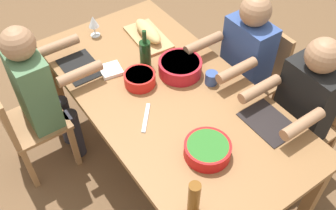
% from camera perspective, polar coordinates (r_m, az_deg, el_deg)
% --- Properties ---
extents(ground_plane, '(8.00, 8.00, 0.00)m').
position_cam_1_polar(ground_plane, '(3.06, 0.00, -8.10)').
color(ground_plane, brown).
extents(dining_table, '(1.99, 1.01, 0.74)m').
position_cam_1_polar(dining_table, '(2.54, 0.00, 0.57)').
color(dining_table, olive).
rests_on(dining_table, ground_plane).
extents(chair_far_right, '(0.40, 0.40, 0.85)m').
position_cam_1_polar(chair_far_right, '(2.87, 20.24, -1.61)').
color(chair_far_right, '#9E7044').
rests_on(chair_far_right, ground_plane).
extents(diner_far_right, '(0.41, 0.53, 1.20)m').
position_cam_1_polar(diner_far_right, '(2.60, 18.87, -0.23)').
color(diner_far_right, '#2D2D38').
rests_on(diner_far_right, ground_plane).
extents(chair_near_left, '(0.40, 0.40, 0.85)m').
position_cam_1_polar(chair_near_left, '(2.84, -20.50, -2.42)').
color(chair_near_left, '#9E7044').
rests_on(chair_near_left, ground_plane).
extents(diner_near_left, '(0.41, 0.53, 1.20)m').
position_cam_1_polar(diner_near_left, '(2.71, -18.14, 2.20)').
color(diner_near_left, '#2D2D38').
rests_on(diner_near_left, ground_plane).
extents(chair_far_center, '(0.40, 0.40, 0.85)m').
position_cam_1_polar(chair_far_center, '(3.08, 12.76, 4.58)').
color(chair_far_center, '#9E7044').
rests_on(chair_far_center, ground_plane).
extents(diner_far_center, '(0.41, 0.53, 1.20)m').
position_cam_1_polar(diner_far_center, '(2.84, 10.80, 6.40)').
color(diner_far_center, '#2D2D38').
rests_on(diner_far_center, ground_plane).
extents(serving_bowl_pasta, '(0.20, 0.20, 0.08)m').
position_cam_1_polar(serving_bowl_pasta, '(2.52, -4.17, 3.92)').
color(serving_bowl_pasta, red).
rests_on(serving_bowl_pasta, dining_table).
extents(serving_bowl_salad, '(0.29, 0.29, 0.10)m').
position_cam_1_polar(serving_bowl_salad, '(2.59, 1.79, 5.68)').
color(serving_bowl_salad, '#B21923').
rests_on(serving_bowl_salad, dining_table).
extents(serving_bowl_greens, '(0.26, 0.26, 0.08)m').
position_cam_1_polar(serving_bowl_greens, '(2.15, 5.80, -6.43)').
color(serving_bowl_greens, red).
rests_on(serving_bowl_greens, dining_table).
extents(cutting_board, '(0.42, 0.25, 0.02)m').
position_cam_1_polar(cutting_board, '(2.92, -2.91, 9.87)').
color(cutting_board, tan).
rests_on(cutting_board, dining_table).
extents(bread_loaf, '(0.33, 0.13, 0.09)m').
position_cam_1_polar(bread_loaf, '(2.88, -2.95, 10.75)').
color(bread_loaf, tan).
rests_on(bread_loaf, cutting_board).
extents(wine_bottle, '(0.08, 0.08, 0.29)m').
position_cam_1_polar(wine_bottle, '(2.61, -3.36, 7.54)').
color(wine_bottle, '#193819').
rests_on(wine_bottle, dining_table).
extents(beer_bottle, '(0.06, 0.06, 0.22)m').
position_cam_1_polar(beer_bottle, '(1.90, 3.82, -13.43)').
color(beer_bottle, brown).
rests_on(beer_bottle, dining_table).
extents(wine_glass, '(0.08, 0.08, 0.17)m').
position_cam_1_polar(wine_glass, '(2.93, -10.87, 11.80)').
color(wine_glass, silver).
rests_on(wine_glass, dining_table).
extents(placemat_far_right, '(0.32, 0.23, 0.01)m').
position_cam_1_polar(placemat_far_right, '(2.39, 14.49, -2.48)').
color(placemat_far_right, black).
rests_on(placemat_far_right, dining_table).
extents(placemat_near_left, '(0.32, 0.23, 0.01)m').
position_cam_1_polar(placemat_near_left, '(2.73, -12.69, 5.45)').
color(placemat_near_left, black).
rests_on(placemat_near_left, dining_table).
extents(cup_far_center, '(0.08, 0.08, 0.08)m').
position_cam_1_polar(cup_far_center, '(2.54, 6.36, 3.93)').
color(cup_far_center, '#334C8C').
rests_on(cup_far_center, dining_table).
extents(carving_knife, '(0.19, 0.17, 0.01)m').
position_cam_1_polar(carving_knife, '(2.34, -3.25, -1.86)').
color(carving_knife, silver).
rests_on(carving_knife, dining_table).
extents(napkin_stack, '(0.16, 0.16, 0.02)m').
position_cam_1_polar(napkin_stack, '(2.66, -8.38, 5.10)').
color(napkin_stack, white).
rests_on(napkin_stack, dining_table).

